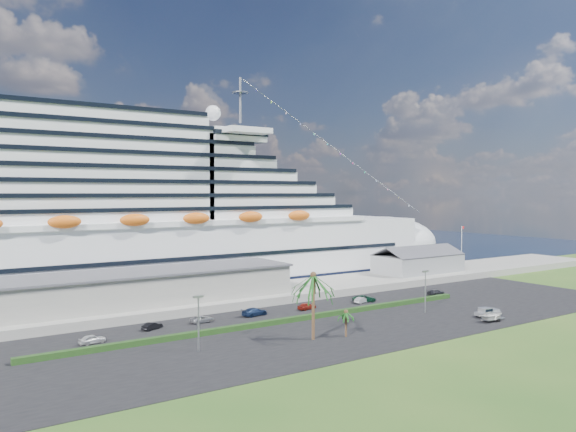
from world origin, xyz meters
TOP-DOWN VIEW (x-y plane):
  - ground at (0.00, 0.00)m, footprint 420.00×420.00m
  - asphalt_lot at (0.00, 11.00)m, footprint 140.00×38.00m
  - wharf at (0.00, 40.00)m, footprint 240.00×20.00m
  - water at (0.00, 130.00)m, footprint 420.00×160.00m
  - cruise_ship at (-21.53, 64.00)m, footprint 191.00×38.00m
  - terminal_building at (-25.00, 40.00)m, footprint 61.00×15.00m
  - port_shed at (52.00, 40.00)m, footprint 24.00×12.31m
  - flagpole at (70.04, 40.00)m, footprint 1.08×0.16m
  - hedge at (-8.00, 16.00)m, footprint 88.00×1.10m
  - lamp_post_left at (-28.00, 8.00)m, footprint 1.60×0.35m
  - lamp_post_right at (20.00, 8.00)m, footprint 1.60×0.35m
  - palm_tall at (-10.00, 4.00)m, footprint 8.82×8.82m
  - palm_short at (-4.50, 2.50)m, footprint 3.53×3.53m
  - parked_car_0 at (-39.95, 21.03)m, footprint 4.24×2.14m
  - parked_car_1 at (-29.06, 24.57)m, footprint 4.03×2.80m
  - parked_car_2 at (-19.72, 24.55)m, footprint 4.57×2.42m
  - parked_car_3 at (-9.05, 24.13)m, footprint 5.53×2.86m
  - parked_car_4 at (2.54, 23.24)m, footprint 4.39×2.36m
  - parked_car_5 at (16.10, 22.24)m, footprint 4.03×2.31m
  - parked_car_6 at (17.48, 22.91)m, footprint 5.50×3.76m
  - parked_car_7 at (36.18, 19.66)m, footprint 4.60×2.08m
  - pickup_truck at (26.91, -1.07)m, footprint 5.26×2.40m
  - boat_trailer at (24.58, -4.04)m, footprint 5.81×3.75m

SIDE VIEW (x-z plane):
  - ground at x=0.00m, z-range 0.00..0.00m
  - water at x=0.00m, z-range 0.00..0.02m
  - asphalt_lot at x=0.00m, z-range 0.00..0.12m
  - hedge at x=-8.00m, z-range 0.12..1.02m
  - parked_car_2 at x=-19.72m, z-range 0.12..1.34m
  - parked_car_5 at x=16.10m, z-range 0.12..1.37m
  - parked_car_1 at x=-29.06m, z-range 0.12..1.38m
  - parked_car_7 at x=36.18m, z-range 0.12..1.43m
  - parked_car_0 at x=-39.95m, z-range 0.12..1.51m
  - parked_car_6 at x=17.48m, z-range 0.12..1.52m
  - parked_car_4 at x=2.54m, z-range 0.12..1.54m
  - parked_car_3 at x=-9.05m, z-range 0.12..1.65m
  - wharf at x=0.00m, z-range 0.00..1.80m
  - pickup_truck at x=26.91m, z-range 0.21..2.00m
  - boat_trailer at x=24.58m, z-range 0.39..2.06m
  - palm_short at x=-4.50m, z-range 1.38..5.95m
  - port_shed at x=52.00m, z-range 0.71..8.08m
  - terminal_building at x=-25.00m, z-range 1.86..8.16m
  - lamp_post_left at x=-28.00m, z-range 1.21..9.48m
  - lamp_post_right at x=20.00m, z-range 1.21..9.48m
  - flagpole at x=70.04m, z-range 2.27..14.27m
  - palm_tall at x=-10.00m, z-range 3.64..14.77m
  - cruise_ship at x=-21.53m, z-range -10.31..43.69m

